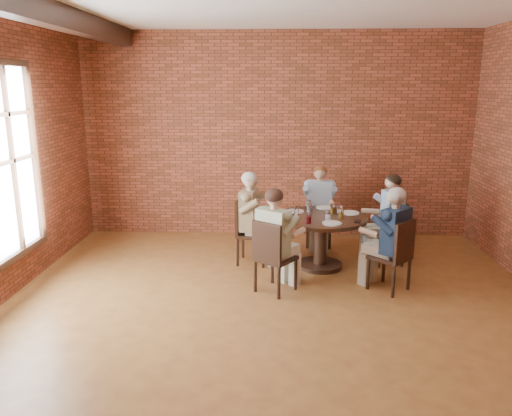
{
  "coord_description": "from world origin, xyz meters",
  "views": [
    {
      "loc": [
        -0.01,
        -4.9,
        2.53
      ],
      "look_at": [
        -0.25,
        1.0,
        1.07
      ],
      "focal_mm": 35.0,
      "sensor_mm": 36.0,
      "label": 1
    }
  ],
  "objects_px": {
    "chair_a": "(393,230)",
    "chair_e": "(396,253)",
    "chair_b": "(319,214)",
    "diner_e": "(391,240)",
    "diner_a": "(388,220)",
    "chair_c": "(247,229)",
    "smartphone": "(358,221)",
    "dining_table": "(321,231)",
    "chair_d": "(272,254)",
    "diner_b": "(319,206)",
    "diner_d": "(276,241)",
    "diner_c": "(253,218)"
  },
  "relations": [
    {
      "from": "chair_b",
      "to": "chair_a",
      "type": "bearing_deg",
      "value": -37.56
    },
    {
      "from": "dining_table",
      "to": "chair_a",
      "type": "distance_m",
      "value": 1.08
    },
    {
      "from": "diner_a",
      "to": "chair_c",
      "type": "bearing_deg",
      "value": -100.29
    },
    {
      "from": "dining_table",
      "to": "chair_d",
      "type": "bearing_deg",
      "value": -125.79
    },
    {
      "from": "chair_a",
      "to": "chair_e",
      "type": "height_order",
      "value": "chair_e"
    },
    {
      "from": "smartphone",
      "to": "chair_c",
      "type": "bearing_deg",
      "value": 178.14
    },
    {
      "from": "dining_table",
      "to": "chair_d",
      "type": "height_order",
      "value": "chair_d"
    },
    {
      "from": "chair_c",
      "to": "chair_e",
      "type": "bearing_deg",
      "value": -108.97
    },
    {
      "from": "chair_a",
      "to": "smartphone",
      "type": "distance_m",
      "value": 0.8
    },
    {
      "from": "diner_d",
      "to": "diner_e",
      "type": "bearing_deg",
      "value": -140.12
    },
    {
      "from": "diner_d",
      "to": "chair_e",
      "type": "distance_m",
      "value": 1.5
    },
    {
      "from": "diner_e",
      "to": "diner_a",
      "type": "bearing_deg",
      "value": -146.09
    },
    {
      "from": "diner_b",
      "to": "diner_a",
      "type": "bearing_deg",
      "value": -37.62
    },
    {
      "from": "dining_table",
      "to": "diner_b",
      "type": "xyz_separation_m",
      "value": [
        0.06,
        1.0,
        0.12
      ]
    },
    {
      "from": "dining_table",
      "to": "diner_b",
      "type": "relative_size",
      "value": 0.98
    },
    {
      "from": "chair_a",
      "to": "chair_b",
      "type": "relative_size",
      "value": 1.01
    },
    {
      "from": "dining_table",
      "to": "chair_a",
      "type": "xyz_separation_m",
      "value": [
        1.05,
        0.22,
        -0.03
      ]
    },
    {
      "from": "chair_c",
      "to": "chair_d",
      "type": "height_order",
      "value": "chair_c"
    },
    {
      "from": "chair_d",
      "to": "chair_c",
      "type": "bearing_deg",
      "value": -35.58
    },
    {
      "from": "chair_e",
      "to": "smartphone",
      "type": "xyz_separation_m",
      "value": [
        -0.39,
        0.57,
        0.25
      ]
    },
    {
      "from": "chair_e",
      "to": "diner_e",
      "type": "height_order",
      "value": "diner_e"
    },
    {
      "from": "diner_c",
      "to": "diner_b",
      "type": "bearing_deg",
      "value": -41.87
    },
    {
      "from": "diner_a",
      "to": "smartphone",
      "type": "xyz_separation_m",
      "value": [
        -0.51,
        -0.46,
        0.1
      ]
    },
    {
      "from": "chair_a",
      "to": "chair_e",
      "type": "relative_size",
      "value": 0.99
    },
    {
      "from": "chair_b",
      "to": "chair_c",
      "type": "relative_size",
      "value": 0.98
    },
    {
      "from": "diner_a",
      "to": "chair_c",
      "type": "relative_size",
      "value": 1.39
    },
    {
      "from": "chair_b",
      "to": "diner_e",
      "type": "distance_m",
      "value": 2.0
    },
    {
      "from": "diner_a",
      "to": "chair_d",
      "type": "relative_size",
      "value": 1.4
    },
    {
      "from": "smartphone",
      "to": "diner_d",
      "type": "bearing_deg",
      "value": -137.38
    },
    {
      "from": "diner_a",
      "to": "chair_e",
      "type": "relative_size",
      "value": 1.4
    },
    {
      "from": "dining_table",
      "to": "chair_e",
      "type": "height_order",
      "value": "chair_e"
    },
    {
      "from": "dining_table",
      "to": "diner_e",
      "type": "xyz_separation_m",
      "value": [
        0.8,
        -0.77,
        0.13
      ]
    },
    {
      "from": "diner_e",
      "to": "diner_d",
      "type": "bearing_deg",
      "value": -41.84
    },
    {
      "from": "dining_table",
      "to": "diner_b",
      "type": "bearing_deg",
      "value": 86.52
    },
    {
      "from": "chair_a",
      "to": "diner_a",
      "type": "relative_size",
      "value": 0.71
    },
    {
      "from": "diner_d",
      "to": "chair_e",
      "type": "relative_size",
      "value": 1.42
    },
    {
      "from": "diner_b",
      "to": "diner_d",
      "type": "xyz_separation_m",
      "value": [
        -0.69,
        -1.87,
        0.01
      ]
    },
    {
      "from": "dining_table",
      "to": "diner_d",
      "type": "xyz_separation_m",
      "value": [
        -0.63,
        -0.88,
        0.13
      ]
    },
    {
      "from": "chair_c",
      "to": "diner_e",
      "type": "xyz_separation_m",
      "value": [
        1.85,
        -0.93,
        0.15
      ]
    },
    {
      "from": "chair_c",
      "to": "chair_d",
      "type": "xyz_separation_m",
      "value": [
        0.37,
        -1.1,
        -0.0
      ]
    },
    {
      "from": "diner_c",
      "to": "diner_e",
      "type": "height_order",
      "value": "diner_c"
    },
    {
      "from": "chair_a",
      "to": "chair_e",
      "type": "xyz_separation_m",
      "value": [
        -0.19,
        -1.05,
        0.0
      ]
    },
    {
      "from": "chair_b",
      "to": "chair_c",
      "type": "height_order",
      "value": "chair_c"
    },
    {
      "from": "chair_c",
      "to": "smartphone",
      "type": "xyz_separation_m",
      "value": [
        1.52,
        -0.42,
        0.24
      ]
    },
    {
      "from": "chair_a",
      "to": "chair_c",
      "type": "xyz_separation_m",
      "value": [
        -2.1,
        -0.06,
        0.01
      ]
    },
    {
      "from": "chair_c",
      "to": "diner_c",
      "type": "relative_size",
      "value": 0.7
    },
    {
      "from": "diner_b",
      "to": "diner_d",
      "type": "bearing_deg",
      "value": -106.81
    },
    {
      "from": "diner_b",
      "to": "chair_d",
      "type": "distance_m",
      "value": 2.08
    },
    {
      "from": "chair_b",
      "to": "diner_b",
      "type": "distance_m",
      "value": 0.17
    },
    {
      "from": "chair_a",
      "to": "chair_c",
      "type": "relative_size",
      "value": 0.98
    }
  ]
}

